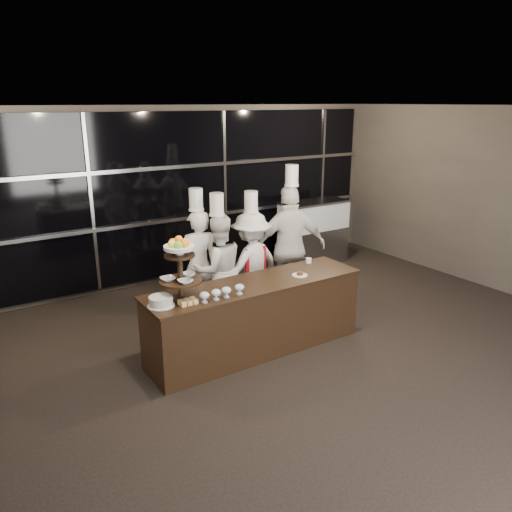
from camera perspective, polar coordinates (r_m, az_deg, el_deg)
room at (r=4.63m, az=14.00°, el=-2.89°), size 10.00×10.00×10.00m
window_wall at (r=8.64m, az=-10.64°, el=6.63°), size 8.60×0.10×2.80m
buffet_counter at (r=6.32m, az=-0.03°, el=-6.91°), size 2.84×0.74×0.92m
display_stand at (r=5.56m, az=-8.69°, el=-0.92°), size 0.48×0.48×0.74m
compotes at (r=5.65m, az=-3.94°, el=-4.07°), size 0.56×0.11×0.12m
layer_cake at (r=5.54m, az=-10.82°, el=-5.12°), size 0.30×0.30×0.11m
pastry_squares at (r=5.55m, az=-7.79°, el=-5.21°), size 0.20×0.13×0.05m
small_plate at (r=6.40m, az=5.03°, el=-2.13°), size 0.20×0.20×0.05m
chef_cup at (r=6.91m, az=6.03°, el=-0.52°), size 0.08×0.08×0.07m
display_case at (r=9.71m, az=6.57°, el=3.04°), size 1.34×0.59×1.24m
chef_a at (r=7.12m, az=-6.61°, el=-0.94°), size 0.64×0.47×1.93m
chef_b at (r=7.02m, az=-4.33°, el=-1.47°), size 0.83×0.69×1.88m
chef_c at (r=7.27m, az=-0.55°, el=-0.87°), size 1.09×0.75×1.86m
chef_d at (r=7.53m, az=3.94°, el=1.04°), size 1.20×0.80×2.19m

